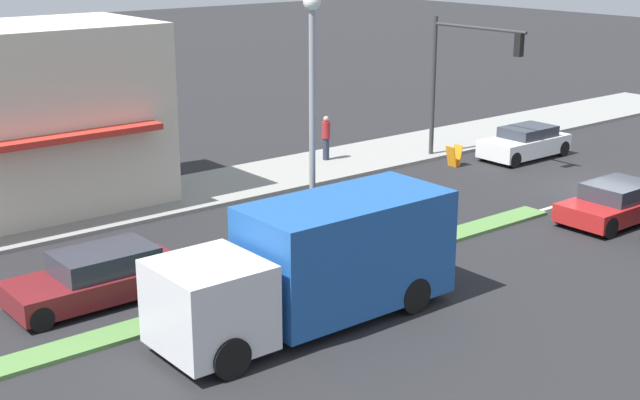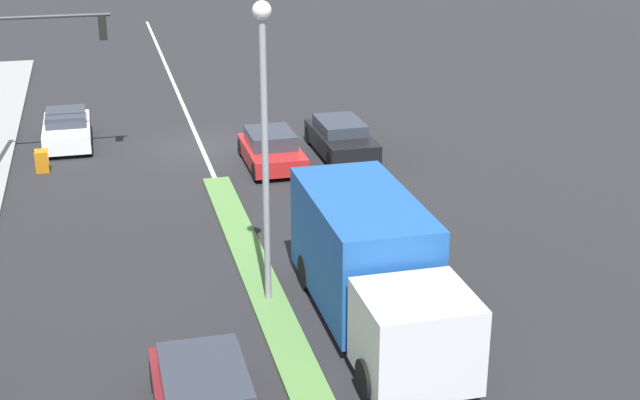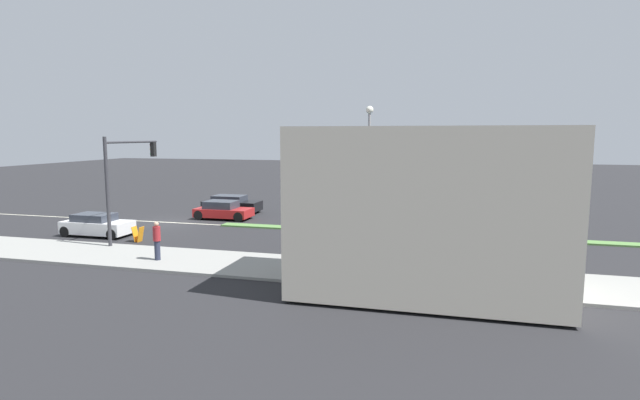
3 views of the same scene
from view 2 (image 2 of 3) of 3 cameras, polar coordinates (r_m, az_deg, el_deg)
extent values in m
cube|color=beige|center=(34.89, -7.61, 3.39)|extent=(0.16, 60.00, 0.01)
cylinder|color=#333338|center=(32.29, -17.33, 11.13)|extent=(4.50, 0.12, 0.12)
cube|color=black|center=(32.32, -13.75, 10.67)|extent=(0.28, 0.24, 0.84)
sphere|color=red|center=(32.40, -13.79, 11.17)|extent=(0.18, 0.18, 0.18)
sphere|color=gold|center=(32.45, -13.75, 10.70)|extent=(0.18, 0.18, 0.18)
sphere|color=green|center=(32.49, -13.71, 10.24)|extent=(0.18, 0.18, 0.18)
cylinder|color=gray|center=(21.13, -3.51, 2.19)|extent=(0.16, 0.16, 7.00)
sphere|color=silver|center=(20.27, -3.74, 12.02)|extent=(0.44, 0.44, 0.44)
cube|color=orange|center=(33.15, -17.36, 2.44)|extent=(0.45, 0.21, 0.84)
cube|color=orange|center=(32.85, -17.38, 2.27)|extent=(0.45, 0.21, 0.84)
cube|color=silver|center=(18.61, 6.13, -8.63)|extent=(2.28, 2.20, 1.90)
cube|color=#1E519E|center=(21.71, 2.68, -3.02)|extent=(2.40, 5.10, 2.60)
cylinder|color=black|center=(19.20, 9.32, -10.46)|extent=(0.28, 0.90, 0.90)
cylinder|color=black|center=(18.53, 3.05, -11.44)|extent=(0.28, 0.90, 0.90)
cylinder|color=black|center=(23.56, 4.27, -4.05)|extent=(0.28, 0.90, 0.90)
cylinder|color=black|center=(23.02, -0.85, -4.62)|extent=(0.28, 0.90, 0.90)
cube|color=silver|center=(36.05, -15.88, 4.20)|extent=(1.75, 3.92, 0.70)
cube|color=#2D333D|center=(36.09, -15.96, 5.13)|extent=(1.49, 2.16, 0.42)
cylinder|color=black|center=(34.60, -14.59, 3.28)|extent=(0.22, 0.63, 0.63)
cylinder|color=black|center=(34.66, -17.15, 3.05)|extent=(0.22, 0.63, 0.63)
cylinder|color=black|center=(37.58, -14.64, 4.65)|extent=(0.22, 0.63, 0.63)
cylinder|color=black|center=(37.64, -17.00, 4.44)|extent=(0.22, 0.63, 0.63)
cube|color=#2D333D|center=(17.53, -7.41, -11.41)|extent=(1.61, 2.44, 0.54)
cylinder|color=black|center=(19.36, -5.41, -10.50)|extent=(0.22, 0.60, 0.60)
cylinder|color=black|center=(19.23, -10.48, -11.02)|extent=(0.22, 0.60, 0.60)
cube|color=#AD1E1E|center=(32.28, -3.11, 2.98)|extent=(1.89, 3.83, 0.57)
cube|color=#2D333D|center=(32.30, -3.20, 3.99)|extent=(1.60, 2.10, 0.51)
cylinder|color=black|center=(31.12, -1.04, 2.05)|extent=(0.22, 0.67, 0.67)
cylinder|color=black|center=(30.80, -4.10, 1.80)|extent=(0.22, 0.67, 0.67)
cylinder|color=black|center=(33.86, -2.20, 3.61)|extent=(0.22, 0.67, 0.67)
cylinder|color=black|center=(33.57, -5.02, 3.39)|extent=(0.22, 0.67, 0.67)
cube|color=black|center=(33.50, 1.37, 3.79)|extent=(1.84, 4.24, 0.69)
cube|color=#2D333D|center=(33.53, 1.28, 4.79)|extent=(1.57, 2.33, 0.42)
cylinder|color=black|center=(32.26, 3.57, 2.73)|extent=(0.22, 0.70, 0.70)
cylinder|color=black|center=(31.81, 0.75, 2.51)|extent=(0.22, 0.70, 0.70)
cylinder|color=black|center=(35.30, 1.93, 4.36)|extent=(0.22, 0.70, 0.70)
cylinder|color=black|center=(34.89, -0.67, 4.17)|extent=(0.22, 0.70, 0.70)
camera|label=1|loc=(21.99, 60.42, 6.62)|focal=50.00mm
camera|label=3|loc=(29.85, -71.88, -2.51)|focal=28.00mm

